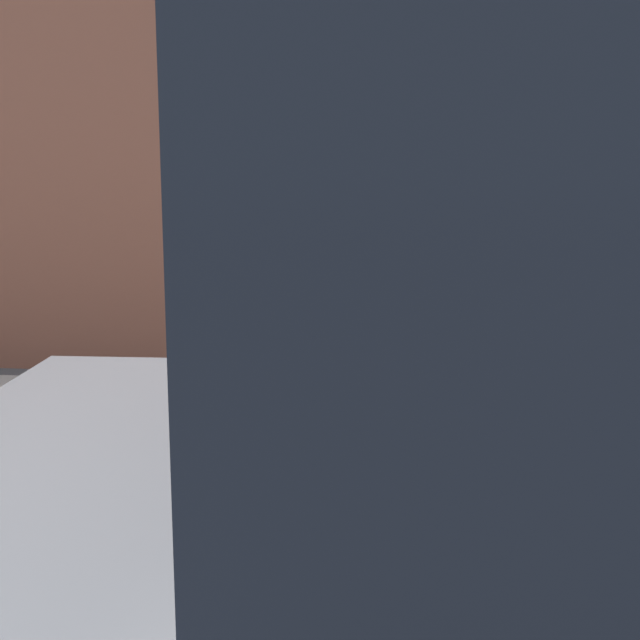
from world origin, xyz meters
TOP-DOWN VIEW (x-y plane):
  - sidewalk at (0.00, 2.20)m, footprint 24.00×2.80m
  - building_facade at (0.00, 4.41)m, footprint 24.00×0.30m
  - parking_meter at (-0.46, 1.02)m, footprint 0.20×0.15m

SIDE VIEW (x-z plane):
  - sidewalk at x=0.00m, z-range 0.00..0.12m
  - parking_meter at x=-0.46m, z-range 0.46..1.92m
  - building_facade at x=0.00m, z-range 0.00..5.46m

